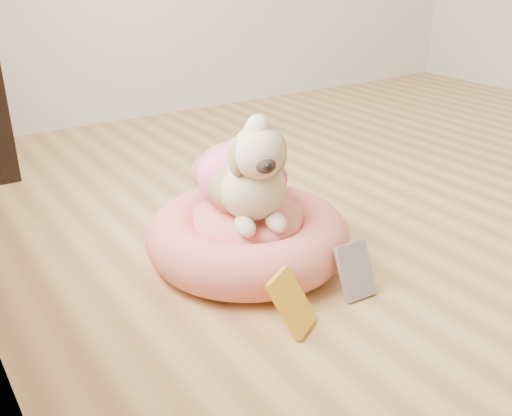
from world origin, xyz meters
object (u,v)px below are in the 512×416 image
book_yellow (292,303)px  book_white (355,271)px  pet_bed (248,236)px  dog (245,158)px

book_yellow → book_white: size_ratio=1.03×
pet_bed → dog: 0.28m
pet_bed → book_yellow: size_ratio=3.89×
book_yellow → dog: bearing=45.1°
dog → book_white: bearing=-51.7°
dog → book_yellow: (-0.11, -0.41, -0.28)m
dog → book_yellow: 0.51m
book_white → pet_bed: bearing=115.0°
book_yellow → book_white: bearing=-23.1°
pet_bed → book_yellow: bearing=-106.0°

